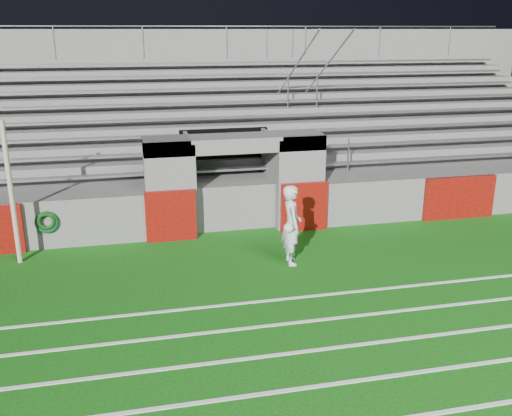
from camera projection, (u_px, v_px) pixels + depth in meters
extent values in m
plane|color=#0F520D|center=(265.00, 280.00, 12.58)|extent=(90.00, 90.00, 0.00)
cylinder|color=tan|center=(11.00, 194.00, 13.04)|extent=(0.11, 0.11, 3.38)
cube|color=white|center=(326.00, 385.00, 8.85)|extent=(28.00, 0.09, 0.01)
cube|color=white|center=(306.00, 351.00, 9.78)|extent=(28.00, 0.09, 0.01)
cube|color=white|center=(290.00, 323.00, 10.71)|extent=(28.00, 0.09, 0.01)
cube|color=white|center=(277.00, 300.00, 11.64)|extent=(28.00, 0.09, 0.01)
cube|color=#5A5755|center=(491.00, 193.00, 16.97)|extent=(10.60, 0.35, 1.25)
cube|color=#5A5755|center=(168.00, 187.00, 15.06)|extent=(1.20, 1.00, 2.60)
cube|color=#5A5755|center=(299.00, 179.00, 15.82)|extent=(1.20, 1.00, 2.60)
cube|color=black|center=(224.00, 170.00, 17.04)|extent=(2.60, 0.20, 2.50)
cube|color=#5A5755|center=(190.00, 182.00, 15.77)|extent=(0.10, 2.20, 2.50)
cube|color=#5A5755|center=(271.00, 177.00, 16.26)|extent=(0.10, 2.20, 2.50)
cube|color=#5A5755|center=(234.00, 143.00, 15.11)|extent=(4.80, 1.00, 0.40)
cube|color=#5A5755|center=(214.00, 159.00, 19.07)|extent=(26.00, 8.00, 0.20)
cube|color=#5A5755|center=(214.00, 177.00, 19.26)|extent=(26.00, 8.00, 1.05)
cube|color=#580B07|center=(171.00, 216.00, 14.73)|extent=(1.30, 0.15, 1.35)
cube|color=#580B07|center=(304.00, 207.00, 15.49)|extent=(1.30, 0.15, 1.35)
cube|color=#580B07|center=(459.00, 198.00, 16.50)|extent=(2.20, 0.15, 1.25)
cube|color=gray|center=(229.00, 169.00, 16.25)|extent=(23.00, 0.28, 0.06)
cube|color=#5A5755|center=(224.00, 164.00, 17.05)|extent=(24.00, 0.75, 0.38)
cube|color=gray|center=(224.00, 151.00, 16.83)|extent=(23.00, 0.28, 0.06)
cube|color=#5A5755|center=(220.00, 152.00, 17.69)|extent=(24.00, 0.75, 0.76)
cube|color=gray|center=(220.00, 134.00, 17.42)|extent=(23.00, 0.28, 0.06)
cube|color=#5A5755|center=(216.00, 142.00, 18.33)|extent=(24.00, 0.75, 1.14)
cube|color=gray|center=(216.00, 118.00, 18.00)|extent=(23.00, 0.28, 0.06)
cube|color=#5A5755|center=(212.00, 132.00, 18.97)|extent=(24.00, 0.75, 1.52)
cube|color=gray|center=(212.00, 103.00, 18.59)|extent=(23.00, 0.28, 0.06)
cube|color=#5A5755|center=(209.00, 123.00, 19.61)|extent=(24.00, 0.75, 1.90)
cube|color=gray|center=(208.00, 89.00, 19.17)|extent=(23.00, 0.28, 0.06)
cube|color=#5A5755|center=(206.00, 114.00, 20.25)|extent=(24.00, 0.75, 2.28)
cube|color=gray|center=(205.00, 76.00, 19.75)|extent=(23.00, 0.28, 0.06)
cube|color=#5A5755|center=(203.00, 106.00, 20.89)|extent=(24.00, 0.75, 2.66)
cube|color=gray|center=(202.00, 63.00, 20.34)|extent=(23.00, 0.28, 0.06)
cube|color=#5A5755|center=(200.00, 102.00, 21.50)|extent=(26.00, 0.60, 5.29)
cylinder|color=#A5A8AD|center=(316.00, 157.00, 16.44)|extent=(0.05, 0.05, 1.00)
cylinder|color=#A5A8AD|center=(288.00, 93.00, 18.77)|extent=(0.05, 0.05, 1.00)
cylinder|color=#A5A8AD|center=(267.00, 43.00, 21.11)|extent=(0.05, 0.05, 1.00)
cylinder|color=#A5A8AD|center=(288.00, 78.00, 18.62)|extent=(0.05, 6.02, 3.08)
cylinder|color=#A5A8AD|center=(348.00, 156.00, 16.65)|extent=(0.05, 0.05, 1.00)
cylinder|color=#A5A8AD|center=(317.00, 92.00, 18.98)|extent=(0.05, 0.05, 1.00)
cylinder|color=#A5A8AD|center=(293.00, 43.00, 21.32)|extent=(0.05, 0.05, 1.00)
cylinder|color=#A5A8AD|center=(317.00, 77.00, 18.83)|extent=(0.05, 6.02, 3.08)
cylinder|color=#A5A8AD|center=(54.00, 43.00, 19.51)|extent=(0.05, 0.05, 1.10)
cylinder|color=#A5A8AD|center=(143.00, 42.00, 20.14)|extent=(0.05, 0.05, 1.10)
cylinder|color=#A5A8AD|center=(227.00, 42.00, 20.78)|extent=(0.05, 0.05, 1.10)
cylinder|color=#A5A8AD|center=(305.00, 42.00, 21.41)|extent=(0.05, 0.05, 1.10)
cylinder|color=#A5A8AD|center=(379.00, 41.00, 22.04)|extent=(0.05, 0.05, 1.10)
cylinder|color=#A5A8AD|center=(449.00, 41.00, 22.68)|extent=(0.05, 0.05, 1.10)
cylinder|color=#A5A8AD|center=(199.00, 26.00, 20.40)|extent=(24.00, 0.05, 0.05)
imported|color=silver|center=(292.00, 225.00, 13.23)|extent=(0.49, 0.72, 1.90)
sphere|color=silver|center=(289.00, 228.00, 12.95)|extent=(0.23, 0.23, 0.23)
torus|color=#0B3818|center=(47.00, 222.00, 14.08)|extent=(0.58, 0.11, 0.58)
torus|color=#0B3B0D|center=(46.00, 221.00, 14.02)|extent=(0.44, 0.08, 0.44)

